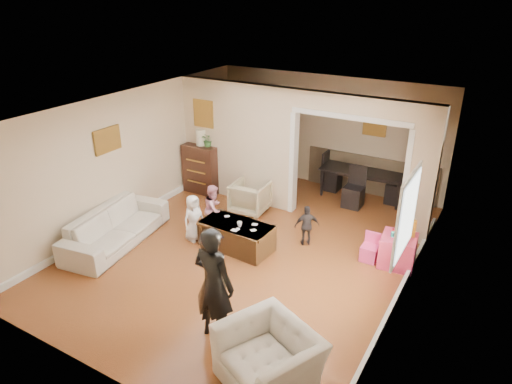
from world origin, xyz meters
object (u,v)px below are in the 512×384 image
Objects in this scene: play_table at (398,251)px; child_kneel_a at (194,218)px; table_lamp at (201,137)px; coffee_table at (237,236)px; child_toddler at (307,226)px; dining_table at (363,182)px; armchair_front at (269,358)px; dresser at (202,168)px; coffee_cup at (240,224)px; sofa at (116,227)px; cyan_cup at (393,234)px; armchair_back at (250,197)px; adult_person at (214,285)px; child_kneel_b at (214,209)px.

child_kneel_a reaches higher than play_table.
table_lamp is 2.91m from coffee_table.
play_table is at bearing 149.78° from child_toddler.
dining_table reaches higher than coffee_table.
dresser reaches higher than armchair_front.
armchair_front is 3.68m from child_kneel_a.
coffee_cup is at bearing -40.24° from table_lamp.
play_table is 0.63× the size of child_kneel_a.
sofa is 6.25× the size of table_lamp.
table_lamp is 0.19× the size of dining_table.
armchair_front is at bearing -46.09° from dresser.
cyan_cup is (0.56, 3.31, 0.23)m from armchair_front.
armchair_back is at bearing 3.17° from child_kneel_a.
adult_person reaches higher than cyan_cup.
table_lamp is 3.80m from dining_table.
child_toddler is at bearing -175.94° from cyan_cup.
cyan_cup is 1.54m from child_toddler.
dresser is at bearing -54.01° from child_toddler.
armchair_back is 0.39× the size of dining_table.
child_kneel_a is (-0.85, -0.15, 0.21)m from coffee_table.
armchair_front reaches higher than coffee_cup.
table_lamp is at bearing 168.83° from cyan_cup.
child_kneel_a is (-2.87, 2.31, 0.09)m from armchair_front.
child_kneel_a is at bearing -124.68° from dining_table.
armchair_back is 0.65× the size of dresser.
armchair_back is at bearing -14.07° from table_lamp.
coffee_table is at bearing -114.22° from dining_table.
table_lamp is at bearing 158.15° from armchair_front.
coffee_cup is (2.13, 0.91, 0.21)m from sofa.
child_kneel_b is at bearing -4.21° from child_kneel_a.
armchair_back is 3.18m from cyan_cup.
armchair_back is 0.75× the size of child_kneel_b.
armchair_front is 1.17m from adult_person.
adult_person is at bearing -119.32° from sofa.
dining_table is 3.65m from child_kneel_b.
child_kneel_a is at bearing -57.95° from dresser.
child_toddler reaches higher than armchair_front.
coffee_cup is 2.64m from cyan_cup.
cyan_cup reaches higher than play_table.
play_table is 7.13× the size of cyan_cup.
coffee_table is (2.05, -1.77, -0.32)m from dresser.
cyan_cup is at bearing 20.13° from coffee_cup.
child_kneel_a reaches higher than dining_table.
armchair_back reaches higher than cyan_cup.
cyan_cup is 3.33m from child_kneel_b.
coffee_cup is at bearing -75.25° from sofa.
dresser is (-4.07, 4.23, 0.20)m from armchair_front.
play_table is 0.30× the size of dining_table.
coffee_cup is 0.17× the size of play_table.
child_kneel_a is (-0.95, -0.10, -0.08)m from coffee_cup.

